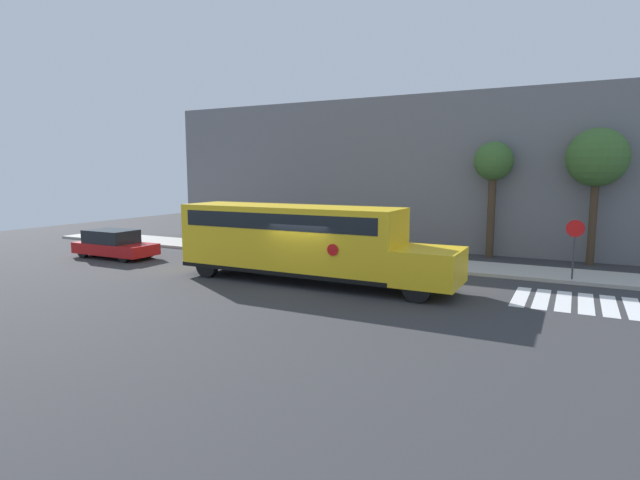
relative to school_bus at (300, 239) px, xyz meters
name	(u,v)px	position (x,y,z in m)	size (l,w,h in m)	color
ground_plane	(308,286)	(0.62, -0.52, -1.78)	(60.00, 60.00, 0.00)	#333335
sidewalk_strip	(368,259)	(0.62, 5.98, -1.71)	(44.00, 3.00, 0.15)	#B2ADA3
building_backdrop	(408,173)	(0.62, 12.48, 2.65)	(32.00, 4.00, 8.86)	slate
crosswalk_stripes	(586,303)	(10.47, 1.48, -1.78)	(4.70, 3.20, 0.01)	white
school_bus	(300,239)	(0.00, 0.00, 0.00)	(11.70, 2.57, 3.12)	yellow
parked_car	(114,244)	(-11.67, 0.60, -1.06)	(4.58, 1.86, 1.47)	red
stop_sign	(574,242)	(9.98, 4.86, -0.07)	(0.69, 0.10, 2.59)	#38383A
tree_near_sidewalk	(597,159)	(10.71, 9.74, 3.34)	(2.78, 2.78, 6.59)	#423323
tree_far_sidewalk	(493,165)	(6.00, 9.80, 3.06)	(2.01, 2.01, 6.08)	#423323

